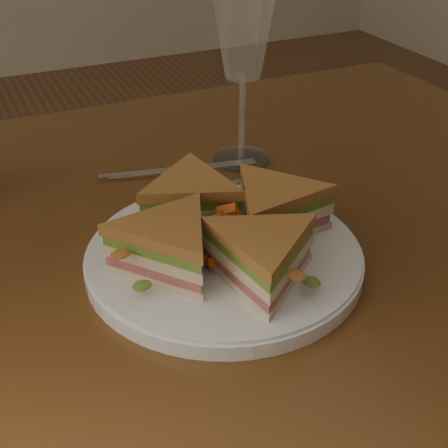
% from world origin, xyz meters
% --- Properties ---
extents(table, '(1.20, 0.80, 0.75)m').
position_xyz_m(table, '(0.00, 0.00, 0.65)').
color(table, '#3D210D').
rests_on(table, ground).
extents(plate, '(0.29, 0.29, 0.02)m').
position_xyz_m(plate, '(0.02, -0.11, 0.76)').
color(plate, white).
rests_on(plate, table).
extents(sandwich_wedges, '(0.27, 0.27, 0.06)m').
position_xyz_m(sandwich_wedges, '(0.02, -0.11, 0.80)').
color(sandwich_wedges, beige).
rests_on(sandwich_wedges, plate).
extents(crisps_mound, '(0.09, 0.09, 0.05)m').
position_xyz_m(crisps_mound, '(0.02, -0.11, 0.79)').
color(crisps_mound, '#D3591B').
rests_on(crisps_mound, plate).
extents(spoon, '(0.18, 0.03, 0.01)m').
position_xyz_m(spoon, '(0.03, 0.05, 0.75)').
color(spoon, silver).
rests_on(spoon, table).
extents(knife, '(0.21, 0.06, 0.00)m').
position_xyz_m(knife, '(0.04, 0.11, 0.75)').
color(knife, silver).
rests_on(knife, table).
extents(wine_glass, '(0.09, 0.09, 0.25)m').
position_xyz_m(wine_glass, '(0.14, 0.11, 0.93)').
color(wine_glass, white).
rests_on(wine_glass, table).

